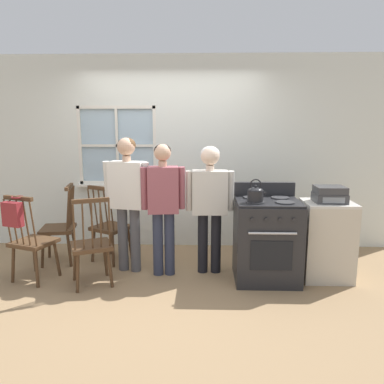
{
  "coord_description": "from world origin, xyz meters",
  "views": [
    {
      "loc": [
        0.46,
        -3.91,
        1.77
      ],
      "look_at": [
        0.32,
        0.27,
        1.0
      ],
      "focal_mm": 35.0,
      "sensor_mm": 36.0,
      "label": 1
    }
  ],
  "objects_px": {
    "chair_center_cluster": "(60,228)",
    "potted_plant": "(125,179)",
    "handbag": "(13,214)",
    "side_counter": "(326,240)",
    "chair_by_window": "(32,242)",
    "kettle": "(255,194)",
    "person_adult_right": "(210,196)",
    "person_teen_center": "(163,198)",
    "stove": "(267,239)",
    "chair_near_stove": "(110,227)",
    "stereo": "(330,194)",
    "chair_near_wall": "(91,246)",
    "person_elderly_left": "(128,191)"
  },
  "relations": [
    {
      "from": "person_adult_right",
      "to": "stove",
      "type": "relative_size",
      "value": 1.4
    },
    {
      "from": "stove",
      "to": "kettle",
      "type": "relative_size",
      "value": 4.39
    },
    {
      "from": "chair_center_cluster",
      "to": "stove",
      "type": "xyz_separation_m",
      "value": [
        2.56,
        -0.45,
        0.02
      ]
    },
    {
      "from": "kettle",
      "to": "side_counter",
      "type": "xyz_separation_m",
      "value": [
        0.85,
        0.2,
        -0.57
      ]
    },
    {
      "from": "side_counter",
      "to": "handbag",
      "type": "bearing_deg",
      "value": -173.22
    },
    {
      "from": "person_elderly_left",
      "to": "stove",
      "type": "distance_m",
      "value": 1.71
    },
    {
      "from": "chair_by_window",
      "to": "kettle",
      "type": "height_order",
      "value": "kettle"
    },
    {
      "from": "kettle",
      "to": "side_counter",
      "type": "height_order",
      "value": "kettle"
    },
    {
      "from": "chair_near_wall",
      "to": "side_counter",
      "type": "bearing_deg",
      "value": 162.44
    },
    {
      "from": "person_teen_center",
      "to": "person_adult_right",
      "type": "bearing_deg",
      "value": 3.25
    },
    {
      "from": "chair_near_stove",
      "to": "stove",
      "type": "distance_m",
      "value": 1.99
    },
    {
      "from": "chair_near_stove",
      "to": "person_teen_center",
      "type": "xyz_separation_m",
      "value": [
        0.74,
        -0.42,
        0.47
      ]
    },
    {
      "from": "handbag",
      "to": "side_counter",
      "type": "height_order",
      "value": "handbag"
    },
    {
      "from": "handbag",
      "to": "person_adult_right",
      "type": "bearing_deg",
      "value": 14.17
    },
    {
      "from": "chair_near_stove",
      "to": "handbag",
      "type": "xyz_separation_m",
      "value": [
        -0.8,
        -0.85,
        0.39
      ]
    },
    {
      "from": "potted_plant",
      "to": "handbag",
      "type": "bearing_deg",
      "value": -121.15
    },
    {
      "from": "chair_near_wall",
      "to": "handbag",
      "type": "distance_m",
      "value": 0.88
    },
    {
      "from": "chair_by_window",
      "to": "person_teen_center",
      "type": "xyz_separation_m",
      "value": [
        1.46,
        0.21,
        0.47
      ]
    },
    {
      "from": "chair_near_wall",
      "to": "person_teen_center",
      "type": "height_order",
      "value": "person_teen_center"
    },
    {
      "from": "chair_near_stove",
      "to": "person_elderly_left",
      "type": "relative_size",
      "value": 0.63
    },
    {
      "from": "chair_near_wall",
      "to": "stereo",
      "type": "relative_size",
      "value": 2.96
    },
    {
      "from": "stove",
      "to": "person_teen_center",
      "type": "bearing_deg",
      "value": 175.56
    },
    {
      "from": "chair_center_cluster",
      "to": "person_elderly_left",
      "type": "bearing_deg",
      "value": 65.86
    },
    {
      "from": "stereo",
      "to": "kettle",
      "type": "bearing_deg",
      "value": -168.37
    },
    {
      "from": "chair_near_wall",
      "to": "person_teen_center",
      "type": "relative_size",
      "value": 0.65
    },
    {
      "from": "stereo",
      "to": "person_teen_center",
      "type": "bearing_deg",
      "value": 178.52
    },
    {
      "from": "chair_near_stove",
      "to": "stereo",
      "type": "height_order",
      "value": "stereo"
    },
    {
      "from": "stove",
      "to": "potted_plant",
      "type": "relative_size",
      "value": 3.64
    },
    {
      "from": "chair_by_window",
      "to": "handbag",
      "type": "bearing_deg",
      "value": 90.0
    },
    {
      "from": "person_elderly_left",
      "to": "kettle",
      "type": "xyz_separation_m",
      "value": [
        1.46,
        -0.33,
        0.04
      ]
    },
    {
      "from": "chair_center_cluster",
      "to": "potted_plant",
      "type": "height_order",
      "value": "potted_plant"
    },
    {
      "from": "chair_near_wall",
      "to": "kettle",
      "type": "distance_m",
      "value": 1.88
    },
    {
      "from": "chair_near_wall",
      "to": "side_counter",
      "type": "xyz_separation_m",
      "value": [
        2.64,
        0.29,
        0.0
      ]
    },
    {
      "from": "stereo",
      "to": "side_counter",
      "type": "bearing_deg",
      "value": 90.0
    },
    {
      "from": "person_teen_center",
      "to": "person_elderly_left",
      "type": "bearing_deg",
      "value": 159.29
    },
    {
      "from": "person_adult_right",
      "to": "side_counter",
      "type": "xyz_separation_m",
      "value": [
        1.34,
        -0.12,
        -0.48
      ]
    },
    {
      "from": "kettle",
      "to": "handbag",
      "type": "relative_size",
      "value": 0.8
    },
    {
      "from": "chair_near_wall",
      "to": "potted_plant",
      "type": "xyz_separation_m",
      "value": [
        0.1,
        1.34,
        0.54
      ]
    },
    {
      "from": "person_adult_right",
      "to": "side_counter",
      "type": "distance_m",
      "value": 1.43
    },
    {
      "from": "kettle",
      "to": "potted_plant",
      "type": "distance_m",
      "value": 2.1
    },
    {
      "from": "kettle",
      "to": "potted_plant",
      "type": "height_order",
      "value": "potted_plant"
    },
    {
      "from": "handbag",
      "to": "kettle",
      "type": "bearing_deg",
      "value": 4.68
    },
    {
      "from": "chair_by_window",
      "to": "side_counter",
      "type": "xyz_separation_m",
      "value": [
        3.34,
        0.19,
        0.0
      ]
    },
    {
      "from": "chair_near_wall",
      "to": "person_elderly_left",
      "type": "height_order",
      "value": "person_elderly_left"
    },
    {
      "from": "kettle",
      "to": "handbag",
      "type": "xyz_separation_m",
      "value": [
        -2.57,
        -0.21,
        -0.19
      ]
    },
    {
      "from": "chair_center_cluster",
      "to": "stove",
      "type": "bearing_deg",
      "value": 70.63
    },
    {
      "from": "chair_by_window",
      "to": "person_teen_center",
      "type": "height_order",
      "value": "person_teen_center"
    },
    {
      "from": "person_teen_center",
      "to": "potted_plant",
      "type": "height_order",
      "value": "person_teen_center"
    },
    {
      "from": "potted_plant",
      "to": "handbag",
      "type": "xyz_separation_m",
      "value": [
        -0.88,
        -1.46,
        -0.15
      ]
    },
    {
      "from": "person_teen_center",
      "to": "stereo",
      "type": "distance_m",
      "value": 1.88
    }
  ]
}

